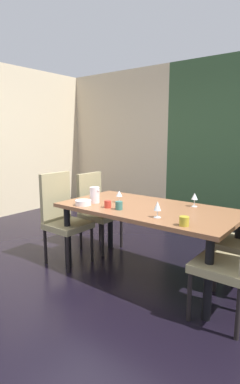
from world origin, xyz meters
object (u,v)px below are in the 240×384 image
object	(u,v)px
chair_right_near	(234,258)
pitcher_north	(95,195)
wine_glass_right	(195,197)
cup_south	(108,204)
cup_rear	(119,205)
wine_glass_near_window	(119,194)
cup_corner	(184,221)
chair_left_near	(63,215)
serving_bowl_center	(83,203)
dining_table	(148,215)
wine_glass_left	(157,206)
chair_left_far	(96,207)

from	to	relation	value
chair_right_near	pitcher_north	distance (m)	1.58
wine_glass_right	cup_south	size ratio (longest dim) A/B	1.96
wine_glass_right	pitcher_north	bearing A→B (deg)	-152.32
chair_right_near	cup_rear	xyz separation A→B (m)	(-1.15, 0.02, 0.25)
wine_glass_near_window	cup_corner	world-z (taller)	wine_glass_near_window
wine_glass_near_window	chair_left_near	bearing A→B (deg)	-155.47
serving_bowl_center	cup_south	world-z (taller)	cup_south
pitcher_north	chair_right_near	bearing A→B (deg)	-3.92
dining_table	chair_left_near	distance (m)	1.03
cup_south	pitcher_north	world-z (taller)	pitcher_north
pitcher_north	serving_bowl_center	bearing A→B (deg)	-95.56
wine_glass_near_window	cup_south	bearing A→B (deg)	-77.69
wine_glass_right	cup_rear	distance (m)	0.79
cup_rear	cup_south	xyz separation A→B (m)	(-0.14, -0.01, -0.00)
serving_bowl_center	wine_glass_left	bearing A→B (deg)	3.97
serving_bowl_center	cup_corner	size ratio (longest dim) A/B	2.10
dining_table	chair_left_far	bearing A→B (deg)	163.61
chair_right_near	chair_left_near	bearing A→B (deg)	90.00
dining_table	cup_south	size ratio (longest dim) A/B	25.03
chair_left_near	cup_south	distance (m)	0.71
dining_table	wine_glass_near_window	bearing A→B (deg)	-178.92
cup_south	pitcher_north	distance (m)	0.28
wine_glass_near_window	cup_south	size ratio (longest dim) A/B	1.80
wine_glass_near_window	cup_corner	size ratio (longest dim) A/B	1.63
cup_rear	pitcher_north	distance (m)	0.41
chair_left_far	cup_corner	bearing A→B (deg)	67.19
cup_corner	pitcher_north	distance (m)	1.17
serving_bowl_center	cup_rear	world-z (taller)	cup_rear
dining_table	chair_left_near	size ratio (longest dim) A/B	1.74
pitcher_north	cup_south	bearing A→B (deg)	-19.10
chair_left_far	wine_glass_near_window	size ratio (longest dim) A/B	7.53
chair_right_near	cup_south	world-z (taller)	chair_right_near
wine_glass_near_window	pitcher_north	distance (m)	0.27
chair_left_far	wine_glass_right	distance (m)	1.39
serving_bowl_center	pitcher_north	bearing A→B (deg)	84.44
dining_table	wine_glass_near_window	xyz separation A→B (m)	(-0.37, -0.01, 0.18)
wine_glass_right	cup_corner	size ratio (longest dim) A/B	1.77
dining_table	serving_bowl_center	distance (m)	0.69
dining_table	cup_rear	bearing A→B (deg)	-123.07
serving_bowl_center	wine_glass_right	bearing A→B (deg)	34.46
chair_right_near	chair_left_far	bearing A→B (deg)	73.60
wine_glass_right	wine_glass_near_window	distance (m)	0.81
wine_glass_right	serving_bowl_center	size ratio (longest dim) A/B	0.85
wine_glass_right	cup_south	world-z (taller)	wine_glass_right
wine_glass_right	wine_glass_left	xyz separation A→B (m)	(-0.09, -0.60, 0.00)
wine_glass_near_window	cup_rear	world-z (taller)	wine_glass_near_window
chair_left_near	serving_bowl_center	world-z (taller)	chair_left_near
cup_rear	pitcher_north	bearing A→B (deg)	168.38
chair_left_near	cup_south	size ratio (longest dim) A/B	14.39
dining_table	cup_corner	world-z (taller)	cup_corner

